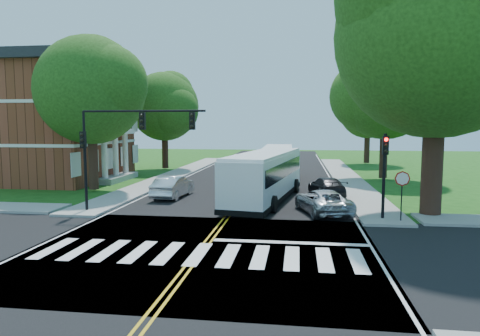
% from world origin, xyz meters
% --- Properties ---
extents(ground, '(140.00, 140.00, 0.00)m').
position_xyz_m(ground, '(0.00, 0.00, 0.00)').
color(ground, '#184912').
rests_on(ground, ground).
extents(road, '(14.00, 96.00, 0.01)m').
position_xyz_m(road, '(0.00, 18.00, 0.01)').
color(road, black).
rests_on(road, ground).
extents(cross_road, '(60.00, 12.00, 0.01)m').
position_xyz_m(cross_road, '(0.00, 0.00, 0.01)').
color(cross_road, black).
rests_on(cross_road, ground).
extents(center_line, '(0.36, 70.00, 0.01)m').
position_xyz_m(center_line, '(0.00, 22.00, 0.01)').
color(center_line, gold).
rests_on(center_line, road).
extents(edge_line_w, '(0.12, 70.00, 0.01)m').
position_xyz_m(edge_line_w, '(-6.80, 22.00, 0.01)').
color(edge_line_w, silver).
rests_on(edge_line_w, road).
extents(edge_line_e, '(0.12, 70.00, 0.01)m').
position_xyz_m(edge_line_e, '(6.80, 22.00, 0.01)').
color(edge_line_e, silver).
rests_on(edge_line_e, road).
extents(crosswalk, '(12.60, 3.00, 0.01)m').
position_xyz_m(crosswalk, '(0.00, -0.50, 0.02)').
color(crosswalk, silver).
rests_on(crosswalk, road).
extents(stop_bar, '(6.60, 0.40, 0.01)m').
position_xyz_m(stop_bar, '(3.50, 1.60, 0.02)').
color(stop_bar, silver).
rests_on(stop_bar, road).
extents(sidewalk_nw, '(2.60, 40.00, 0.15)m').
position_xyz_m(sidewalk_nw, '(-8.30, 25.00, 0.07)').
color(sidewalk_nw, gray).
rests_on(sidewalk_nw, ground).
extents(sidewalk_ne, '(2.60, 40.00, 0.15)m').
position_xyz_m(sidewalk_ne, '(8.30, 25.00, 0.07)').
color(sidewalk_ne, gray).
rests_on(sidewalk_ne, ground).
extents(tree_ne_big, '(10.80, 10.80, 14.91)m').
position_xyz_m(tree_ne_big, '(11.00, 8.00, 9.62)').
color(tree_ne_big, black).
rests_on(tree_ne_big, ground).
extents(tree_west_near, '(8.00, 8.00, 11.40)m').
position_xyz_m(tree_west_near, '(-11.50, 14.00, 7.53)').
color(tree_west_near, black).
rests_on(tree_west_near, ground).
extents(tree_west_far, '(7.60, 7.60, 10.67)m').
position_xyz_m(tree_west_far, '(-11.00, 30.00, 7.00)').
color(tree_west_far, black).
rests_on(tree_west_far, ground).
extents(tree_east_mid, '(8.40, 8.40, 11.93)m').
position_xyz_m(tree_east_mid, '(11.50, 24.00, 7.86)').
color(tree_east_mid, black).
rests_on(tree_east_mid, ground).
extents(tree_east_far, '(7.20, 7.20, 10.34)m').
position_xyz_m(tree_east_far, '(12.50, 40.00, 6.86)').
color(tree_east_far, black).
rests_on(tree_east_far, ground).
extents(brick_building, '(20.00, 13.00, 10.80)m').
position_xyz_m(brick_building, '(-21.95, 20.00, 5.42)').
color(brick_building, brown).
rests_on(brick_building, ground).
extents(signal_nw, '(7.15, 0.46, 5.66)m').
position_xyz_m(signal_nw, '(-5.86, 6.43, 4.38)').
color(signal_nw, black).
rests_on(signal_nw, ground).
extents(signal_ne, '(0.30, 0.46, 4.40)m').
position_xyz_m(signal_ne, '(8.20, 6.44, 2.96)').
color(signal_ne, black).
rests_on(signal_ne, ground).
extents(stop_sign, '(0.76, 0.08, 2.53)m').
position_xyz_m(stop_sign, '(9.00, 5.98, 2.03)').
color(stop_sign, black).
rests_on(stop_sign, ground).
extents(bus_lead, '(4.56, 12.58, 3.19)m').
position_xyz_m(bus_lead, '(1.68, 11.62, 1.69)').
color(bus_lead, silver).
rests_on(bus_lead, road).
extents(bus_follow, '(3.00, 11.80, 3.04)m').
position_xyz_m(bus_follow, '(1.99, 21.47, 1.62)').
color(bus_follow, silver).
rests_on(bus_follow, road).
extents(hatchback, '(1.92, 4.70, 1.51)m').
position_xyz_m(hatchback, '(-4.72, 11.97, 0.77)').
color(hatchback, silver).
rests_on(hatchback, road).
extents(suv, '(3.50, 5.29, 1.35)m').
position_xyz_m(suv, '(5.19, 7.99, 0.69)').
color(suv, silver).
rests_on(suv, road).
extents(dark_sedan, '(2.73, 4.83, 1.32)m').
position_xyz_m(dark_sedan, '(5.81, 14.06, 0.67)').
color(dark_sedan, black).
rests_on(dark_sedan, road).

